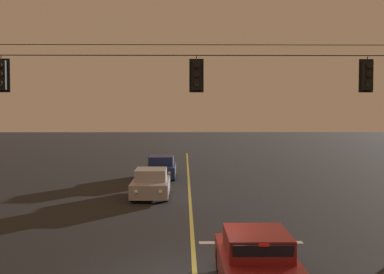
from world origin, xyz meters
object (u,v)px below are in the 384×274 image
at_px(traffic_light_left_inner, 197,75).
at_px(traffic_light_centre, 368,75).
at_px(car_waiting_near_lane, 256,261).
at_px(car_oncoming_lead, 151,184).
at_px(car_oncoming_trailing, 161,168).
at_px(traffic_light_leftmost, 1,75).

distance_m(traffic_light_left_inner, traffic_light_centre, 5.70).
relative_size(car_waiting_near_lane, car_oncoming_lead, 0.98).
bearing_deg(car_waiting_near_lane, traffic_light_left_inner, 104.78).
height_order(traffic_light_left_inner, car_oncoming_trailing, traffic_light_left_inner).
distance_m(traffic_light_leftmost, traffic_light_left_inner, 6.45).
bearing_deg(car_oncoming_lead, traffic_light_centre, -49.03).
bearing_deg(traffic_light_leftmost, car_oncoming_lead, 63.84).
bearing_deg(car_oncoming_trailing, traffic_light_leftmost, -105.55).
distance_m(traffic_light_centre, car_oncoming_trailing, 18.77).
bearing_deg(traffic_light_left_inner, traffic_light_leftmost, 180.00).
relative_size(traffic_light_leftmost, car_waiting_near_lane, 0.28).
bearing_deg(traffic_light_centre, car_oncoming_trailing, 114.64).
distance_m(traffic_light_centre, car_oncoming_lead, 12.79).
bearing_deg(car_oncoming_lead, traffic_light_leftmost, -116.16).
relative_size(traffic_light_centre, car_oncoming_lead, 0.28).
xyz_separation_m(car_oncoming_lead, car_oncoming_trailing, (0.20, 7.55, 0.00)).
xyz_separation_m(traffic_light_centre, car_oncoming_lead, (-7.76, 8.94, -4.83)).
distance_m(traffic_light_leftmost, car_oncoming_trailing, 17.79).
relative_size(traffic_light_leftmost, traffic_light_centre, 1.00).
relative_size(traffic_light_leftmost, traffic_light_left_inner, 1.00).
distance_m(traffic_light_leftmost, car_oncoming_lead, 11.07).
xyz_separation_m(traffic_light_leftmost, car_oncoming_lead, (4.39, 8.94, -4.83)).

